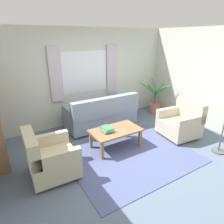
# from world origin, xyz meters

# --- Properties ---
(ground_plane) EXTENTS (6.24, 6.24, 0.00)m
(ground_plane) POSITION_xyz_m (0.00, 0.00, 0.00)
(ground_plane) COLOR slate
(wall_back) EXTENTS (5.32, 0.12, 2.60)m
(wall_back) POSITION_xyz_m (0.00, 2.26, 1.30)
(wall_back) COLOR beige
(wall_back) RESTS_ON ground_plane
(wall_right) EXTENTS (0.12, 4.40, 2.60)m
(wall_right) POSITION_xyz_m (2.66, 0.00, 1.30)
(wall_right) COLOR beige
(wall_right) RESTS_ON ground_plane
(window_with_curtains) EXTENTS (1.98, 0.07, 1.40)m
(window_with_curtains) POSITION_xyz_m (0.00, 2.18, 1.45)
(window_with_curtains) COLOR white
(area_rug) EXTENTS (2.55, 2.05, 0.01)m
(area_rug) POSITION_xyz_m (0.00, 0.00, 0.01)
(area_rug) COLOR #4C5684
(area_rug) RESTS_ON ground_plane
(couch) EXTENTS (1.90, 0.82, 0.92)m
(couch) POSITION_xyz_m (0.16, 1.55, 0.37)
(couch) COLOR gray
(couch) RESTS_ON ground_plane
(armchair_left) EXTENTS (0.85, 0.87, 0.88)m
(armchair_left) POSITION_xyz_m (-1.62, 0.27, 0.35)
(armchair_left) COLOR #BCB293
(armchair_left) RESTS_ON ground_plane
(armchair_right) EXTENTS (0.91, 0.92, 0.88)m
(armchair_right) POSITION_xyz_m (1.59, 0.10, 0.35)
(armchair_right) COLOR #BCB293
(armchair_right) RESTS_ON ground_plane
(coffee_table) EXTENTS (1.10, 0.64, 0.44)m
(coffee_table) POSITION_xyz_m (-0.10, 0.47, 0.38)
(coffee_table) COLOR olive
(coffee_table) RESTS_ON ground_plane
(book_stack_on_table) EXTENTS (0.25, 0.34, 0.08)m
(book_stack_on_table) POSITION_xyz_m (-0.30, 0.51, 0.48)
(book_stack_on_table) COLOR beige
(book_stack_on_table) RESTS_ON coffee_table
(potted_plant) EXTENTS (1.17, 1.11, 1.13)m
(potted_plant) POSITION_xyz_m (2.18, 1.68, 0.49)
(potted_plant) COLOR #9E6B4C
(potted_plant) RESTS_ON ground_plane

